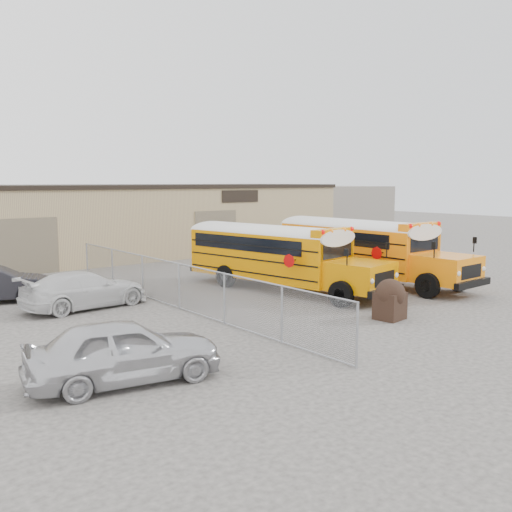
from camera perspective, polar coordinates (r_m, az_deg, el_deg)
ground at (r=23.77m, az=8.74°, el=-4.52°), size 120.00×120.00×0.00m
warehouse at (r=39.68m, az=-12.95°, el=3.64°), size 30.20×10.20×4.67m
chainlink_fence at (r=22.14m, az=-7.69°, el=-3.01°), size 0.07×18.07×1.81m
distant_building_right at (r=57.24m, az=7.43°, el=4.73°), size 10.00×8.00×4.40m
school_bus_left at (r=30.14m, az=-6.93°, el=1.39°), size 4.13×10.49×2.99m
school_bus_right at (r=32.82m, az=2.09°, el=2.04°), size 3.27×10.65×3.10m
tarp_bundle at (r=20.94m, az=13.26°, el=-4.17°), size 1.09×1.07×1.46m
car_silver at (r=14.46m, az=-13.08°, el=-9.21°), size 4.99×2.75×1.61m
car_white at (r=23.19m, az=-16.73°, el=-3.25°), size 5.11×2.47×1.43m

